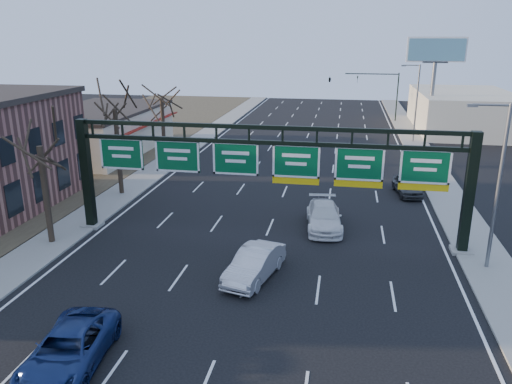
% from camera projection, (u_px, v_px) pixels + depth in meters
% --- Properties ---
extents(ground, '(160.00, 160.00, 0.00)m').
position_uv_depth(ground, '(238.00, 303.00, 23.82)').
color(ground, black).
rests_on(ground, ground).
extents(sidewalk_left, '(3.00, 120.00, 0.12)m').
position_uv_depth(sidewalk_left, '(146.00, 177.00, 44.73)').
color(sidewalk_left, gray).
rests_on(sidewalk_left, ground).
extents(sidewalk_right, '(3.00, 120.00, 0.12)m').
position_uv_depth(sidewalk_right, '(444.00, 192.00, 40.41)').
color(sidewalk_right, gray).
rests_on(sidewalk_right, ground).
extents(dirt_strip_left, '(21.00, 120.00, 0.06)m').
position_uv_depth(dirt_strip_left, '(23.00, 171.00, 46.79)').
color(dirt_strip_left, '#473D2B').
rests_on(dirt_strip_left, ground).
extents(lane_markings, '(21.60, 120.00, 0.01)m').
position_uv_depth(lane_markings, '(288.00, 184.00, 42.59)').
color(lane_markings, white).
rests_on(lane_markings, ground).
extents(sign_gantry, '(24.60, 1.20, 7.20)m').
position_uv_depth(sign_gantry, '(268.00, 167.00, 29.90)').
color(sign_gantry, black).
rests_on(sign_gantry, ground).
extents(cream_strip, '(10.90, 18.40, 4.70)m').
position_uv_depth(cream_strip, '(101.00, 130.00, 53.94)').
color(cream_strip, beige).
rests_on(cream_strip, ground).
extents(building_right_distant, '(12.00, 20.00, 5.00)m').
position_uv_depth(building_right_distant, '(463.00, 111.00, 66.61)').
color(building_right_distant, beige).
rests_on(building_right_distant, ground).
extents(tree_gantry, '(3.60, 3.60, 8.48)m').
position_uv_depth(tree_gantry, '(37.00, 128.00, 28.52)').
color(tree_gantry, black).
rests_on(tree_gantry, sidewalk_left).
extents(tree_mid, '(3.60, 3.60, 9.24)m').
position_uv_depth(tree_mid, '(114.00, 95.00, 37.68)').
color(tree_mid, black).
rests_on(tree_mid, sidewalk_left).
extents(tree_far, '(3.60, 3.60, 8.86)m').
position_uv_depth(tree_far, '(161.00, 87.00, 47.18)').
color(tree_far, black).
rests_on(tree_far, sidewalk_left).
extents(streetlight_near, '(2.15, 0.22, 9.00)m').
position_uv_depth(streetlight_near, '(497.00, 179.00, 25.82)').
color(streetlight_near, slate).
rests_on(streetlight_near, sidewalk_right).
extents(streetlight_far, '(2.15, 0.22, 9.00)m').
position_uv_depth(streetlight_far, '(416.00, 99.00, 57.72)').
color(streetlight_far, slate).
rests_on(streetlight_far, sidewalk_right).
extents(billboard_right, '(7.00, 0.50, 12.00)m').
position_uv_depth(billboard_right, '(435.00, 62.00, 60.77)').
color(billboard_right, slate).
rests_on(billboard_right, ground).
extents(traffic_signal_mast, '(10.16, 0.54, 7.00)m').
position_uv_depth(traffic_signal_mast, '(355.00, 83.00, 72.81)').
color(traffic_signal_mast, black).
rests_on(traffic_signal_mast, ground).
extents(car_blue_suv, '(3.08, 5.72, 1.52)m').
position_uv_depth(car_blue_suv, '(69.00, 350.00, 19.03)').
color(car_blue_suv, navy).
rests_on(car_blue_suv, ground).
extents(car_silver_sedan, '(2.83, 5.13, 1.60)m').
position_uv_depth(car_silver_sedan, '(254.00, 264.00, 26.03)').
color(car_silver_sedan, silver).
rests_on(car_silver_sedan, ground).
extents(car_white_wagon, '(2.76, 5.63, 1.58)m').
position_uv_depth(car_white_wagon, '(324.00, 216.00, 32.86)').
color(car_white_wagon, white).
rests_on(car_white_wagon, ground).
extents(car_grey_far, '(2.35, 4.55, 1.48)m').
position_uv_depth(car_grey_far, '(407.00, 185.00, 39.82)').
color(car_grey_far, '#383A3C').
rests_on(car_grey_far, ground).
extents(car_silver_distant, '(1.73, 4.58, 1.49)m').
position_uv_depth(car_silver_distant, '(240.00, 148.00, 52.85)').
color(car_silver_distant, '#9E9DA2').
rests_on(car_silver_distant, ground).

